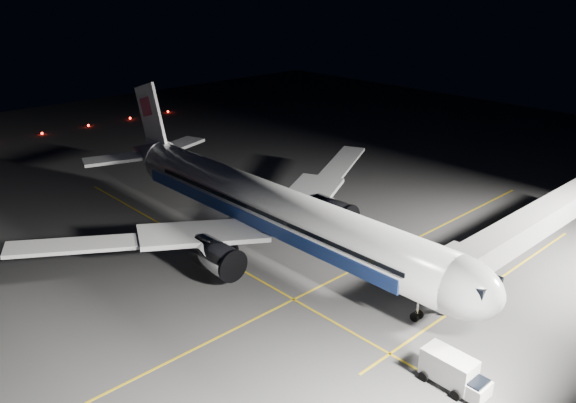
% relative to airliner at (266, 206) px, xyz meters
% --- Properties ---
extents(ground, '(200.00, 200.00, 0.00)m').
position_rel_airliner_xyz_m(ground, '(1.08, 0.00, -5.16)').
color(ground, '#4C4C4F').
rests_on(ground, ground).
extents(guide_line_main, '(0.25, 80.00, 0.01)m').
position_rel_airliner_xyz_m(guide_line_main, '(11.08, 0.00, -5.16)').
color(guide_line_main, gold).
rests_on(guide_line_main, ground).
extents(guide_line_cross, '(70.00, 0.25, 0.01)m').
position_rel_airliner_xyz_m(guide_line_cross, '(1.08, -6.00, -5.16)').
color(guide_line_cross, gold).
rests_on(guide_line_cross, ground).
extents(guide_line_side, '(0.25, 40.00, 0.01)m').
position_rel_airliner_xyz_m(guide_line_side, '(23.08, 10.00, -5.16)').
color(guide_line_side, gold).
rests_on(guide_line_side, ground).
extents(airliner, '(61.48, 54.22, 16.64)m').
position_rel_airliner_xyz_m(airliner, '(0.00, 0.00, 0.00)').
color(airliner, silver).
rests_on(airliner, ground).
extents(jet_bridge, '(3.60, 34.40, 6.30)m').
position_rel_airliner_xyz_m(jet_bridge, '(23.08, 18.06, -0.58)').
color(jet_bridge, '#B2B2B7').
rests_on(jet_bridge, ground).
extents(taxiway_lights, '(0.44, 60.44, 0.44)m').
position_rel_airliner_xyz_m(taxiway_lights, '(-70.92, 0.00, -4.94)').
color(taxiway_lights, '#FF140A').
rests_on(taxiway_lights, ground).
extents(service_truck, '(5.45, 2.50, 2.76)m').
position_rel_airliner_xyz_m(service_truck, '(29.01, -5.76, -3.68)').
color(service_truck, silver).
rests_on(service_truck, ground).
extents(baggage_tug, '(2.33, 1.95, 1.57)m').
position_rel_airliner_xyz_m(baggage_tug, '(-11.82, 8.00, -4.44)').
color(baggage_tug, black).
rests_on(baggage_tug, ground).
extents(safety_cone_a, '(0.41, 0.41, 0.62)m').
position_rel_airliner_xyz_m(safety_cone_a, '(6.53, 5.17, -4.85)').
color(safety_cone_a, '#DE5309').
rests_on(safety_cone_a, ground).
extents(safety_cone_b, '(0.43, 0.43, 0.64)m').
position_rel_airliner_xyz_m(safety_cone_b, '(6.44, 4.00, -4.84)').
color(safety_cone_b, '#DE5309').
rests_on(safety_cone_b, ground).
extents(safety_cone_c, '(0.41, 0.41, 0.62)m').
position_rel_airliner_xyz_m(safety_cone_c, '(2.90, 4.04, -4.85)').
color(safety_cone_c, '#DE5309').
rests_on(safety_cone_c, ground).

